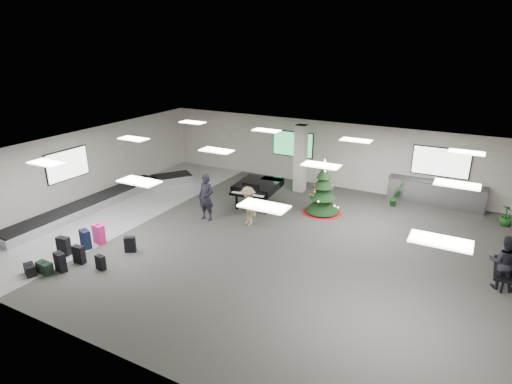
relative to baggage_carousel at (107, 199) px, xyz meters
The scene contains 21 objects.
ground 7.84m from the baggage_carousel, ahead, with size 18.00×18.00×0.00m, color #33322F.
room_envelope 7.79m from the baggage_carousel, ahead, with size 18.02×14.02×3.21m.
baggage_carousel is the anchor object (origin of this frame).
service_counter 14.50m from the baggage_carousel, 27.67° to the left, with size 4.05×0.65×1.08m.
suitcase_0 5.83m from the baggage_carousel, 57.60° to the right, with size 0.44×0.30×0.65m.
suitcase_1 5.35m from the baggage_carousel, 53.04° to the right, with size 0.41×0.24×0.62m.
pink_suitcase 3.98m from the baggage_carousel, 47.64° to the right, with size 0.49×0.33×0.72m.
suitcase_3 5.06m from the baggage_carousel, 35.08° to the right, with size 0.42×0.37×0.57m.
navy_suitcase 4.29m from the baggage_carousel, 53.29° to the right, with size 0.50×0.39×0.70m.
suitcase_5 4.74m from the baggage_carousel, 60.79° to the right, with size 0.46×0.30×0.67m.
green_duffel 5.94m from the baggage_carousel, 62.06° to the right, with size 0.56×0.30×0.38m.
suitcase_7 5.95m from the baggage_carousel, 45.58° to the right, with size 0.35×0.22×0.50m.
black_duffel 6.05m from the baggage_carousel, 66.07° to the right, with size 0.58×0.47×0.35m.
christmas_tree 9.49m from the baggage_carousel, 22.17° to the left, with size 1.67×1.67×2.38m.
grand_piano 6.71m from the baggage_carousel, 26.29° to the left, with size 1.88×2.32×1.25m.
bench 15.60m from the baggage_carousel, ahead, with size 0.56×1.65×1.04m.
traveler_a 4.99m from the baggage_carousel, ahead, with size 0.70×0.46×1.91m, color black.
traveler_b 6.72m from the baggage_carousel, ahead, with size 1.02×0.58×1.58m, color #887954.
traveler_bench 15.41m from the baggage_carousel, ahead, with size 0.81×0.63×1.68m, color black.
potted_plant_left 12.66m from the baggage_carousel, 26.93° to the left, with size 0.42×0.33×0.76m, color #183F14.
potted_plant_right 16.61m from the baggage_carousel, 20.23° to the left, with size 0.47×0.47×0.84m, color #183F14.
Camera 1 is at (6.39, -12.58, 7.01)m, focal length 30.00 mm.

